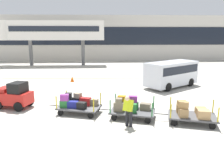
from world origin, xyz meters
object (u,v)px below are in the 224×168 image
Objects in this scene: baggage_tug at (14,96)px; safety_cone_far at (72,79)px; baggage_cart_lead at (78,104)px; baggage_cart_middle at (130,107)px; baggage_handler at (128,110)px; baggage_cart_tail at (192,113)px; shuttle_van at (172,72)px.

baggage_tug reaches higher than safety_cone_far.
baggage_cart_lead is (3.90, -1.11, -0.20)m from baggage_tug.
baggage_tug reaches higher than baggage_cart_middle.
baggage_cart_lead reaches higher than baggage_cart_middle.
baggage_cart_tail is at bearing 5.46° from baggage_handler.
baggage_cart_tail is (2.95, -0.95, -0.02)m from baggage_cart_middle.
baggage_cart_lead is 3.35m from baggage_handler.
baggage_cart_middle is 1.32m from baggage_handler.
baggage_cart_lead is at bearing -139.56° from shuttle_van.
baggage_cart_tail is at bearing -55.20° from safety_cone_far.
baggage_tug reaches higher than baggage_cart_tail.
safety_cone_far is at bearing 71.09° from baggage_tug.
baggage_handler reaches higher than baggage_cart_middle.
baggage_handler is at bearing -26.11° from baggage_tug.
baggage_tug is 0.75× the size of baggage_cart_lead.
baggage_tug is at bearing 164.10° from baggage_cart_lead.
baggage_tug is 7.88m from safety_cone_far.
baggage_handler is at bearing -119.22° from shuttle_van.
baggage_tug is 4.06m from baggage_cart_lead.
baggage_cart_lead is at bearing -15.90° from baggage_tug.
baggage_handler reaches higher than baggage_cart_lead.
baggage_handler is (-3.21, -0.31, 0.34)m from baggage_cart_tail.
baggage_tug is 4.23× the size of safety_cone_far.
baggage_cart_tail is 0.61× the size of shuttle_van.
safety_cone_far is at bearing 98.96° from baggage_cart_lead.
safety_cone_far is at bearing 110.43° from baggage_handler.
baggage_cart_lead is 9.51m from shuttle_van.
shuttle_van reaches higher than safety_cone_far.
baggage_cart_tail reaches higher than safety_cone_far.
baggage_tug is at bearing 163.48° from baggage_cart_tail.
baggage_cart_middle is at bearing 162.15° from baggage_cart_tail.
shuttle_van is 8.95m from safety_cone_far.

